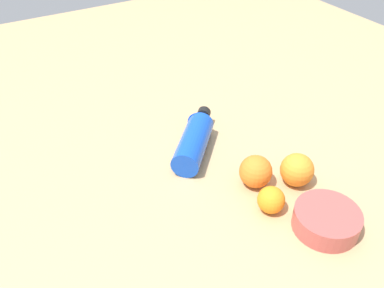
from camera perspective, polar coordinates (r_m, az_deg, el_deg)
name	(u,v)px	position (r m, az deg, el deg)	size (l,w,h in m)	color
ground_plane	(186,146)	(1.14, -0.87, -0.29)	(2.40, 2.40, 0.00)	tan
water_bottle	(194,139)	(1.10, 0.28, 0.72)	(0.23, 0.22, 0.07)	blue
orange_0	(297,170)	(1.03, 14.38, -3.49)	(0.08, 0.08, 0.08)	orange
orange_1	(271,200)	(0.95, 10.93, -7.63)	(0.06, 0.06, 0.06)	orange
orange_2	(256,171)	(1.00, 8.84, -3.79)	(0.08, 0.08, 0.08)	orange
ceramic_bowl	(326,220)	(0.95, 18.18, -9.99)	(0.14, 0.14, 0.05)	#B24C47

